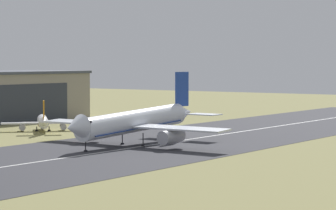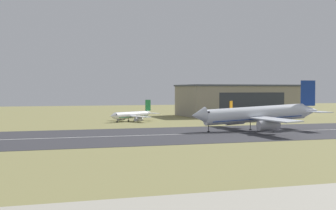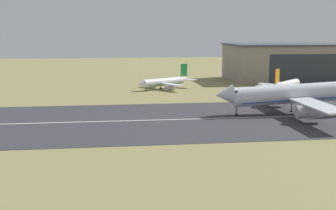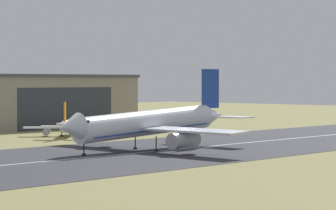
# 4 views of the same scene
# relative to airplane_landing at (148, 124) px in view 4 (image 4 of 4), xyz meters

# --- Properties ---
(ground_plane) EXTENTS (656.35, 656.35, 0.00)m
(ground_plane) POSITION_rel_airplane_landing_xyz_m (-35.59, -61.22, -5.59)
(ground_plane) COLOR olive
(runway_strip) EXTENTS (416.35, 52.99, 0.06)m
(runway_strip) POSITION_rel_airplane_landing_xyz_m (-35.59, -3.39, -5.56)
(runway_strip) COLOR #333338
(runway_strip) RESTS_ON ground_plane
(runway_centreline) EXTENTS (374.71, 0.70, 0.01)m
(runway_centreline) POSITION_rel_airplane_landing_xyz_m (-35.59, -3.39, -5.53)
(runway_centreline) COLOR silver
(runway_centreline) RESTS_ON runway_strip
(hangar_building) EXTENTS (61.99, 34.24, 16.74)m
(hangar_building) POSITION_rel_airplane_landing_xyz_m (35.46, 86.67, 2.80)
(hangar_building) COLOR gray
(hangar_building) RESTS_ON ground_plane
(airplane_landing) EXTENTS (48.06, 52.66, 17.42)m
(airplane_landing) POSITION_rel_airplane_landing_xyz_m (0.00, 0.00, 0.00)
(airplane_landing) COLOR silver
(airplane_landing) RESTS_ON ground_plane
(airplane_parked_west) EXTENTS (22.08, 22.04, 9.36)m
(airplane_parked_west) POSITION_rel_airplane_landing_xyz_m (14.82, 44.24, -2.83)
(airplane_parked_west) COLOR white
(airplane_parked_west) RESTS_ON ground_plane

